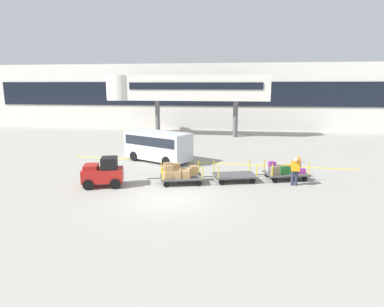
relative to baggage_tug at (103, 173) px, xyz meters
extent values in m
plane|color=#9E9B91|center=(3.79, -1.40, -0.75)|extent=(120.00, 120.00, 0.00)
cube|color=yellow|center=(4.89, 6.28, -0.75)|extent=(19.94, 1.40, 0.01)
cube|color=silver|center=(3.79, 24.60, 3.17)|extent=(56.37, 2.40, 7.84)
cube|color=black|center=(3.79, 23.35, 3.56)|extent=(53.55, 0.12, 2.80)
cube|color=silver|center=(2.54, 18.60, 4.30)|extent=(15.09, 2.20, 2.60)
cylinder|color=silver|center=(-5.60, 18.60, 4.30)|extent=(3.00, 3.00, 2.60)
cube|color=black|center=(2.54, 17.46, 4.50)|extent=(13.58, 0.08, 0.70)
cylinder|color=#59595B|center=(-1.61, 18.60, 1.12)|extent=(0.50, 0.50, 3.75)
cylinder|color=#59595B|center=(6.69, 18.60, 1.12)|extent=(0.50, 0.50, 3.75)
cube|color=red|center=(-0.03, -0.01, -0.12)|extent=(2.32, 1.63, 0.70)
cube|color=black|center=(0.32, 0.09, 0.53)|extent=(1.04, 1.17, 0.60)
cube|color=#A51B16|center=(-0.59, -0.16, 0.35)|extent=(0.93, 1.09, 0.24)
cylinder|color=black|center=(-0.83, 0.31, -0.47)|extent=(0.59, 0.32, 0.56)
cylinder|color=black|center=(-0.55, -0.70, -0.47)|extent=(0.59, 0.32, 0.56)
cylinder|color=black|center=(0.48, 0.68, -0.47)|extent=(0.59, 0.32, 0.56)
cylinder|color=black|center=(0.77, -0.33, -0.47)|extent=(0.59, 0.32, 0.56)
cube|color=#4C4C4F|center=(4.01, 1.12, -0.39)|extent=(2.59, 1.97, 0.08)
cylinder|color=gold|center=(2.82, 1.46, 0.00)|extent=(0.06, 0.06, 0.70)
cylinder|color=gold|center=(3.17, 0.22, 0.00)|extent=(0.06, 0.06, 0.70)
cylinder|color=gold|center=(4.86, 2.03, 0.00)|extent=(0.06, 0.06, 0.70)
cylinder|color=gold|center=(5.20, 0.79, 0.00)|extent=(0.06, 0.06, 0.70)
cylinder|color=black|center=(3.02, 1.46, -0.59)|extent=(0.34, 0.18, 0.32)
cylinder|color=black|center=(3.34, 0.32, -0.59)|extent=(0.34, 0.18, 0.32)
cylinder|color=black|center=(4.68, 1.93, -0.59)|extent=(0.34, 0.18, 0.32)
cylinder|color=black|center=(5.00, 0.78, -0.59)|extent=(0.34, 0.18, 0.32)
cylinder|color=#333333|center=(2.57, 0.72, -0.41)|extent=(0.69, 0.24, 0.05)
cube|color=tan|center=(3.23, 1.24, -0.09)|extent=(0.60, 0.57, 0.52)
cube|color=tan|center=(3.40, 0.65, -0.15)|extent=(0.66, 0.61, 0.40)
cube|color=#A87F4C|center=(3.69, 1.33, -0.16)|extent=(0.56, 0.57, 0.39)
cube|color=#A87F4C|center=(3.84, 0.80, -0.15)|extent=(0.52, 0.58, 0.40)
cube|color=tan|center=(4.17, 1.55, -0.18)|extent=(0.54, 0.53, 0.35)
cube|color=#A87F4C|center=(4.30, 0.87, -0.15)|extent=(0.52, 0.51, 0.40)
cube|color=#A87F4C|center=(4.64, 1.61, -0.10)|extent=(0.52, 0.53, 0.50)
cube|color=#9E7A4C|center=(3.23, 1.24, 0.27)|extent=(0.53, 0.47, 0.20)
cube|color=#9E7A4C|center=(3.40, 0.65, 0.21)|extent=(0.50, 0.41, 0.33)
cube|color=#A87F4C|center=(3.69, 1.33, 0.18)|extent=(0.46, 0.45, 0.30)
cube|color=#4C4C4F|center=(6.90, 1.93, -0.39)|extent=(2.59, 1.97, 0.08)
cylinder|color=gold|center=(5.71, 2.27, 0.00)|extent=(0.06, 0.06, 0.70)
cylinder|color=gold|center=(6.06, 1.03, 0.00)|extent=(0.06, 0.06, 0.70)
cylinder|color=gold|center=(7.75, 2.84, 0.00)|extent=(0.06, 0.06, 0.70)
cylinder|color=gold|center=(8.09, 1.60, 0.00)|extent=(0.06, 0.06, 0.70)
cylinder|color=black|center=(5.91, 2.27, -0.59)|extent=(0.34, 0.18, 0.32)
cylinder|color=black|center=(6.23, 1.13, -0.59)|extent=(0.34, 0.18, 0.32)
cylinder|color=black|center=(7.57, 2.74, -0.59)|extent=(0.34, 0.18, 0.32)
cylinder|color=black|center=(7.89, 1.59, -0.59)|extent=(0.34, 0.18, 0.32)
cylinder|color=#333333|center=(5.46, 1.53, -0.41)|extent=(0.69, 0.24, 0.05)
cube|color=#4C4C4F|center=(9.79, 2.74, -0.39)|extent=(2.59, 1.97, 0.08)
cylinder|color=gold|center=(8.60, 3.08, 0.00)|extent=(0.06, 0.06, 0.70)
cylinder|color=gold|center=(8.94, 1.84, 0.00)|extent=(0.06, 0.06, 0.70)
cylinder|color=gold|center=(10.63, 3.65, 0.00)|extent=(0.06, 0.06, 0.70)
cylinder|color=gold|center=(10.98, 2.41, 0.00)|extent=(0.06, 0.06, 0.70)
cylinder|color=black|center=(8.80, 3.08, -0.59)|extent=(0.34, 0.18, 0.32)
cylinder|color=black|center=(9.12, 1.94, -0.59)|extent=(0.34, 0.18, 0.32)
cylinder|color=black|center=(10.46, 3.55, -0.59)|extent=(0.34, 0.18, 0.32)
cylinder|color=black|center=(10.78, 2.40, -0.59)|extent=(0.34, 0.18, 0.32)
cylinder|color=#333333|center=(8.35, 2.34, -0.41)|extent=(0.69, 0.24, 0.05)
cube|color=#99999E|center=(9.02, 2.86, -0.20)|extent=(0.62, 0.48, 0.31)
cube|color=#726651|center=(9.18, 2.26, -0.12)|extent=(0.65, 0.50, 0.46)
cube|color=red|center=(9.43, 2.97, -0.17)|extent=(0.52, 0.41, 0.36)
cube|color=#236B2D|center=(9.61, 2.38, -0.12)|extent=(0.58, 0.46, 0.47)
cube|color=orange|center=(9.95, 3.08, -0.16)|extent=(0.64, 0.49, 0.38)
cube|color=#236B2D|center=(10.10, 2.52, -0.17)|extent=(0.48, 0.37, 0.37)
cube|color=#726651|center=(10.43, 3.24, -0.12)|extent=(0.52, 0.41, 0.47)
cube|color=#8C338C|center=(10.56, 2.66, -0.20)|extent=(0.62, 0.33, 0.30)
cube|color=#8C338C|center=(9.02, 2.86, 0.10)|extent=(0.44, 0.40, 0.29)
cylinder|color=#2D334C|center=(10.00, 1.63, -0.34)|extent=(0.16, 0.16, 0.82)
cylinder|color=#2D334C|center=(10.20, 1.64, -0.34)|extent=(0.16, 0.16, 0.82)
cube|color=orange|center=(10.10, 1.53, 0.33)|extent=(0.42, 0.44, 0.61)
sphere|color=tan|center=(10.11, 1.41, 0.70)|extent=(0.22, 0.22, 0.22)
cube|color=silver|center=(1.43, 6.31, 0.39)|extent=(5.14, 3.86, 1.90)
cube|color=#1E232D|center=(1.43, 6.31, 0.79)|extent=(4.82, 3.72, 0.64)
cylinder|color=black|center=(-0.29, 6.20, -0.41)|extent=(0.72, 0.52, 0.68)
cylinder|color=black|center=(2.37, 4.86, -0.41)|extent=(0.72, 0.52, 0.68)
cone|color=#EA590F|center=(-2.18, 10.46, -0.48)|extent=(0.36, 0.36, 0.55)
cone|color=orange|center=(11.30, 7.29, -0.48)|extent=(0.36, 0.36, 0.55)
camera|label=1|loc=(7.04, -16.19, 4.54)|focal=31.03mm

